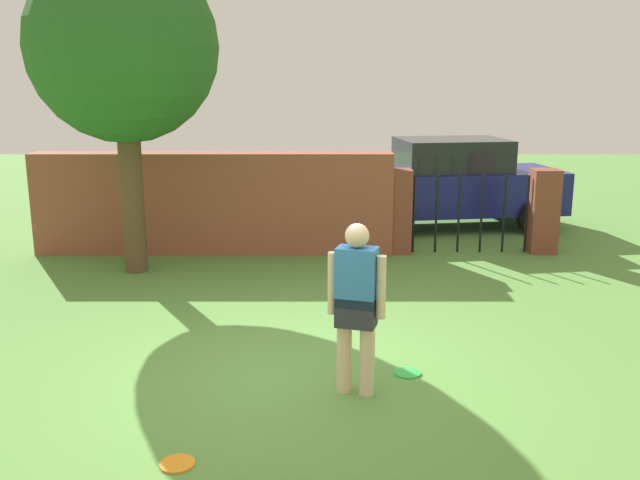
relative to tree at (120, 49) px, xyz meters
The scene contains 8 objects.
ground_plane 5.62m from the tree, 56.40° to the right, with size 40.00×40.00×0.00m, color #568C3D.
brick_wall 2.89m from the tree, 48.67° to the left, with size 5.90×0.50×1.67m, color brown.
tree is the anchor object (origin of this frame).
person 5.74m from the tree, 53.38° to the right, with size 0.52×0.31×1.62m.
fence_gate 6.00m from the tree, 12.45° to the left, with size 2.86×0.44×1.40m.
car 6.65m from the tree, 30.91° to the left, with size 4.41×2.40×1.72m.
frisbee_orange 6.58m from the tree, 72.69° to the right, with size 0.27×0.27×0.02m, color orange.
frisbee_green 6.19m from the tree, 45.90° to the right, with size 0.27×0.27×0.02m, color green.
Camera 1 is at (0.26, -6.45, 2.90)m, focal length 39.30 mm.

